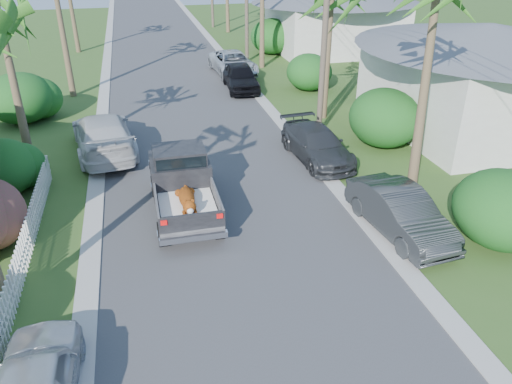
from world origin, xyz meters
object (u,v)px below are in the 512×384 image
object	(u,v)px
parked_car_lf	(103,135)
utility_pole_b	(325,32)
parked_car_rf	(241,77)
house_right_near	(480,82)
house_right_far	(334,22)
pickup_truck	(182,180)
parked_car_rn	(400,213)
parked_car_rm	(317,145)
parked_car_rd	(233,63)

from	to	relation	value
parked_car_lf	utility_pole_b	distance (m)	10.33
parked_car_rf	house_right_near	world-z (taller)	house_right_near
parked_car_rf	house_right_far	distance (m)	13.15
pickup_truck	parked_car_rn	world-z (taller)	pickup_truck
parked_car_rm	pickup_truck	bearing A→B (deg)	-159.69
house_right_near	parked_car_rd	bearing A→B (deg)	125.98
pickup_truck	utility_pole_b	xyz separation A→B (m)	(6.93, 5.51, 3.59)
house_right_near	house_right_far	distance (m)	18.00
parked_car_rn	parked_car_lf	xyz separation A→B (m)	(-9.02, 8.75, 0.11)
parked_car_rn	parked_car_rm	world-z (taller)	parked_car_rn
parked_car_lf	house_right_far	bearing A→B (deg)	-142.36
parked_car_rn	utility_pole_b	distance (m)	9.61
parked_car_rm	house_right_near	xyz separation A→B (m)	(8.55, 1.83, 1.56)
parked_car_rd	utility_pole_b	world-z (taller)	utility_pole_b
utility_pole_b	house_right_far	bearing A→B (deg)	66.48
utility_pole_b	house_right_near	bearing A→B (deg)	-7.70
utility_pole_b	pickup_truck	bearing A→B (deg)	-141.48
house_right_far	parked_car_lf	bearing A→B (deg)	-135.01
pickup_truck	parked_car_lf	size ratio (longest dim) A/B	0.90
pickup_truck	parked_car_rf	distance (m)	14.31
pickup_truck	parked_car_rd	bearing A→B (deg)	73.07
parked_car_rn	parked_car_lf	size ratio (longest dim) A/B	0.76
house_right_near	utility_pole_b	bearing A→B (deg)	172.30
house_right_near	parked_car_rf	bearing A→B (deg)	136.52
parked_car_lf	house_right_near	distance (m)	17.11
parked_car_rd	house_right_far	world-z (taller)	house_right_far
parked_car_rd	utility_pole_b	bearing A→B (deg)	-85.47
parked_car_lf	house_right_far	xyz separation A→B (m)	(17.02, 17.01, 1.30)
parked_car_rd	parked_car_rm	bearing A→B (deg)	-91.67
parked_car_rn	utility_pole_b	xyz separation A→B (m)	(0.60, 8.77, 3.89)
parked_car_rd	utility_pole_b	distance (m)	12.33
parked_car_rf	parked_car_lf	world-z (taller)	parked_car_lf
parked_car_lf	parked_car_rf	bearing A→B (deg)	-141.22
parked_car_rm	parked_car_rd	bearing A→B (deg)	87.70
parked_car_rn	parked_car_lf	world-z (taller)	parked_car_lf
pickup_truck	parked_car_lf	world-z (taller)	pickup_truck
parked_car_rf	parked_car_rn	bearing A→B (deg)	-82.56
parked_car_lf	utility_pole_b	world-z (taller)	utility_pole_b
parked_car_rn	house_right_near	bearing A→B (deg)	38.26
parked_car_rm	parked_car_rf	xyz separation A→B (m)	(-0.85, 10.75, 0.10)
parked_car_rf	utility_pole_b	world-z (taller)	utility_pole_b
parked_car_rf	parked_car_rd	world-z (taller)	parked_car_rf
parked_car_rm	parked_car_rd	distance (m)	14.41
parked_car_rf	parked_car_rm	bearing A→B (deg)	-82.84
parked_car_lf	parked_car_rm	bearing A→B (deg)	154.24
parked_car_rn	house_right_near	world-z (taller)	house_right_near
house_right_far	parked_car_rm	bearing A→B (deg)	-113.32
parked_car_rm	parked_car_rd	xyz separation A→B (m)	(-0.58, 14.40, 0.06)
parked_car_rd	parked_car_rn	bearing A→B (deg)	-90.79
house_right_far	parked_car_rd	bearing A→B (deg)	-149.25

